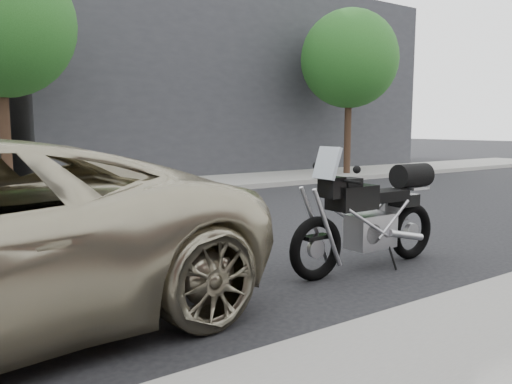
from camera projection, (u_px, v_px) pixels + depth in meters
The scene contains 5 objects.
ground at pixel (206, 239), 7.99m from camera, with size 120.00×120.00×0.00m, color black.
far_sidewalk at pixel (89, 192), 13.31m from camera, with size 44.00×3.00×0.15m, color gray.
far_building_dark at pixel (198, 89), 22.50m from camera, with size 16.00×11.00×7.00m.
street_tree_left at pixel (349, 59), 17.39m from camera, with size 3.40×3.40×5.70m.
motorcycle at pixel (375, 214), 6.39m from camera, with size 2.48×0.81×1.57m.
Camera 1 is at (3.74, 6.92, 1.79)m, focal length 35.00 mm.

